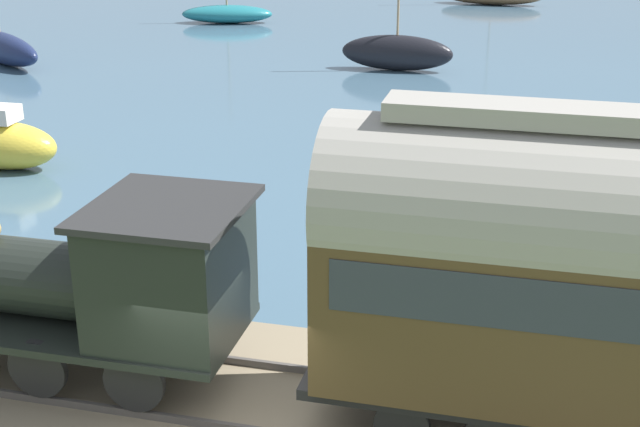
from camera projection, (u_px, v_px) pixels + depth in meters
The scene contains 8 objects.
harbor_water at pixel (477, 16), 52.22m from camera, with size 80.00×80.00×0.01m.
rail_embankment at pixel (249, 413), 13.54m from camera, with size 4.65×56.00×0.68m.
steam_locomotive at pixel (93, 278), 13.36m from camera, with size 2.36×6.19×3.06m.
sailboat_navy at pixel (1, 47), 39.06m from camera, with size 4.47×6.04×6.72m.
sailboat_yellow at pixel (3, 142), 25.26m from camera, with size 1.49×3.29×7.34m.
sailboat_teal at pixel (227, 14), 49.50m from camera, with size 2.81×5.27×5.63m.
sailboat_black at pixel (397, 52), 37.70m from camera, with size 1.13×4.75×6.16m.
rowboat_near_shore at pixel (496, 240), 19.99m from camera, with size 1.38×2.11×0.43m.
Camera 1 is at (-10.05, -3.83, 8.00)m, focal length 50.00 mm.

